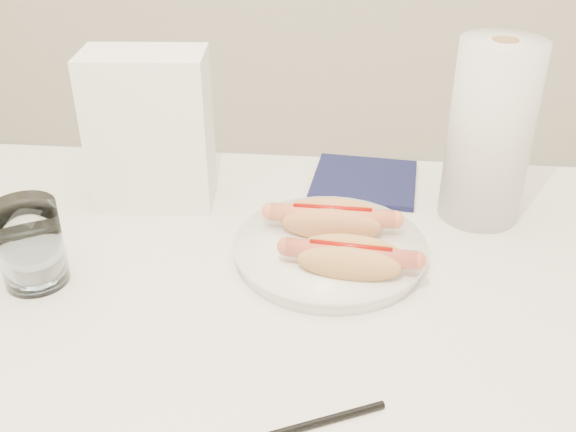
# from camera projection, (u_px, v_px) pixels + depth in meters

# --- Properties ---
(table) EXTENTS (1.20, 0.80, 0.75)m
(table) POSITION_uv_depth(u_px,v_px,m) (246.00, 349.00, 0.77)
(table) COLOR white
(table) RESTS_ON ground
(plate) EXTENTS (0.28, 0.28, 0.02)m
(plate) POSITION_uv_depth(u_px,v_px,m) (330.00, 252.00, 0.82)
(plate) COLOR white
(plate) RESTS_ON table
(hotdog_left) EXTENTS (0.16, 0.06, 0.04)m
(hotdog_left) POSITION_uv_depth(u_px,v_px,m) (332.00, 220.00, 0.83)
(hotdog_left) COLOR #E1915A
(hotdog_left) RESTS_ON plate
(hotdog_right) EXTENTS (0.15, 0.07, 0.04)m
(hotdog_right) POSITION_uv_depth(u_px,v_px,m) (350.00, 258.00, 0.76)
(hotdog_right) COLOR #DD9C56
(hotdog_right) RESTS_ON plate
(water_glass) EXTENTS (0.07, 0.07, 0.10)m
(water_glass) POSITION_uv_depth(u_px,v_px,m) (30.00, 244.00, 0.76)
(water_glass) COLOR silver
(water_glass) RESTS_ON table
(napkin_box) EXTENTS (0.17, 0.10, 0.22)m
(napkin_box) POSITION_uv_depth(u_px,v_px,m) (150.00, 130.00, 0.90)
(napkin_box) COLOR white
(napkin_box) RESTS_ON table
(navy_napkin) EXTENTS (0.17, 0.17, 0.01)m
(navy_napkin) POSITION_uv_depth(u_px,v_px,m) (364.00, 181.00, 1.00)
(navy_napkin) COLOR #12153B
(navy_napkin) RESTS_ON table
(paper_towel_roll) EXTENTS (0.12, 0.12, 0.24)m
(paper_towel_roll) POSITION_uv_depth(u_px,v_px,m) (490.00, 133.00, 0.86)
(paper_towel_roll) COLOR silver
(paper_towel_roll) RESTS_ON table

